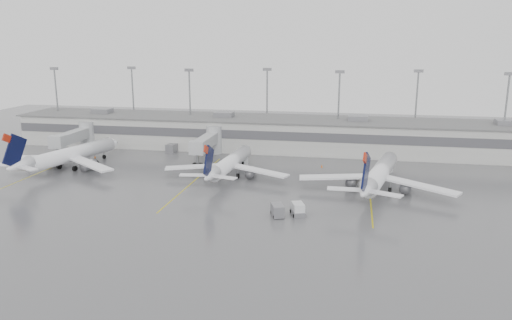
% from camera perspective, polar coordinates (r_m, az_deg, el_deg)
% --- Properties ---
extents(ground, '(260.00, 260.00, 0.00)m').
position_cam_1_polar(ground, '(76.16, -0.06, -7.96)').
color(ground, '#4F4F51').
rests_on(ground, ground).
extents(terminal, '(152.00, 17.00, 9.45)m').
position_cam_1_polar(terminal, '(130.44, 4.87, 2.97)').
color(terminal, '#A5A5A0').
rests_on(terminal, ground).
extents(light_masts, '(142.40, 8.00, 20.60)m').
position_cam_1_polar(light_masts, '(134.94, 5.21, 6.68)').
color(light_masts, gray).
rests_on(light_masts, ground).
extents(jet_bridge_left, '(4.00, 17.20, 7.00)m').
position_cam_1_polar(jet_bridge_left, '(136.58, -19.60, 2.58)').
color(jet_bridge_left, '#9C9EA1').
rests_on(jet_bridge_left, ground).
extents(jet_bridge_right, '(4.00, 17.20, 7.00)m').
position_cam_1_polar(jet_bridge_right, '(122.61, -5.35, 2.14)').
color(jet_bridge_right, '#9C9EA1').
rests_on(jet_bridge_right, ground).
extents(stand_markings, '(105.25, 40.00, 0.01)m').
position_cam_1_polar(stand_markings, '(98.57, 2.64, -2.94)').
color(stand_markings, '#C8B90B').
rests_on(stand_markings, ground).
extents(jet_far_left, '(28.64, 32.49, 10.69)m').
position_cam_1_polar(jet_far_left, '(117.58, -20.70, 0.55)').
color(jet_far_left, white).
rests_on(jet_far_left, ground).
extents(jet_mid_left, '(26.62, 29.90, 9.67)m').
position_cam_1_polar(jet_mid_left, '(103.98, -3.10, -0.37)').
color(jet_mid_left, white).
rests_on(jet_mid_left, ground).
extents(jet_mid_right, '(29.07, 32.91, 10.77)m').
position_cam_1_polar(jet_mid_right, '(96.71, 13.84, -1.60)').
color(jet_mid_right, white).
rests_on(jet_mid_right, ground).
extents(baggage_tug, '(2.96, 3.68, 2.06)m').
position_cam_1_polar(baggage_tug, '(82.24, 4.81, -5.76)').
color(baggage_tug, silver).
rests_on(baggage_tug, ground).
extents(baggage_cart, '(2.74, 3.54, 2.01)m').
position_cam_1_polar(baggage_cart, '(81.42, 2.47, -5.75)').
color(baggage_cart, slate).
rests_on(baggage_cart, ground).
extents(gse_uld_a, '(3.04, 2.39, 1.90)m').
position_cam_1_polar(gse_uld_a, '(130.42, -19.58, 0.78)').
color(gse_uld_a, silver).
rests_on(gse_uld_a, ground).
extents(gse_uld_b, '(2.66, 2.15, 1.63)m').
position_cam_1_polar(gse_uld_b, '(115.71, -1.53, -0.04)').
color(gse_uld_b, silver).
rests_on(gse_uld_b, ground).
extents(gse_uld_c, '(2.77, 2.38, 1.65)m').
position_cam_1_polar(gse_uld_c, '(112.16, 14.72, -0.92)').
color(gse_uld_c, silver).
rests_on(gse_uld_c, ground).
extents(gse_loader, '(2.52, 3.66, 2.15)m').
position_cam_1_polar(gse_loader, '(129.45, -9.57, 1.35)').
color(gse_loader, slate).
rests_on(gse_loader, ground).
extents(cone_a, '(0.40, 0.40, 0.63)m').
position_cam_1_polar(cone_a, '(127.63, -17.93, 0.35)').
color(cone_a, '#E45604').
rests_on(cone_a, ground).
extents(cone_b, '(0.40, 0.40, 0.64)m').
position_cam_1_polar(cone_b, '(115.41, -5.44, -0.39)').
color(cone_b, '#E45604').
rests_on(cone_b, ground).
extents(cone_c, '(0.40, 0.40, 0.63)m').
position_cam_1_polar(cone_c, '(113.47, 7.53, -0.69)').
color(cone_c, '#E45604').
rests_on(cone_c, ground).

